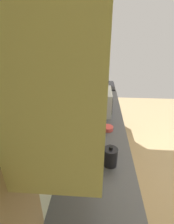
# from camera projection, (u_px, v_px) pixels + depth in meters

# --- Properties ---
(wall_back) EXTENTS (4.11, 0.12, 2.71)m
(wall_back) POSITION_uv_depth(u_px,v_px,m) (65.00, 87.00, 1.84)
(wall_back) COLOR beige
(wall_back) RESTS_ON ground_plane
(counter_run) EXTENTS (3.21, 0.63, 0.90)m
(counter_run) POSITION_uv_depth(u_px,v_px,m) (96.00, 178.00, 1.88)
(counter_run) COLOR tan
(counter_run) RESTS_ON ground_plane
(upper_cabinets) EXTENTS (2.00, 0.32, 0.71)m
(upper_cabinets) POSITION_uv_depth(u_px,v_px,m) (81.00, 45.00, 1.28)
(upper_cabinets) COLOR tan
(oven_range) EXTENTS (0.60, 0.62, 1.08)m
(oven_range) POSITION_uv_depth(u_px,v_px,m) (98.00, 106.00, 3.57)
(oven_range) COLOR black
(oven_range) RESTS_ON ground_plane
(microwave) EXTENTS (0.44, 0.38, 0.30)m
(microwave) POSITION_uv_depth(u_px,v_px,m) (97.00, 101.00, 2.29)
(microwave) COLOR #B7BABF
(microwave) RESTS_ON counter_run
(bowl) EXTENTS (0.12, 0.12, 0.04)m
(bowl) POSITION_uv_depth(u_px,v_px,m) (108.00, 128.00, 1.92)
(bowl) COLOR #D84C47
(bowl) RESTS_ON counter_run
(kettle) EXTENTS (0.16, 0.12, 0.18)m
(kettle) POSITION_uv_depth(u_px,v_px,m) (110.00, 157.00, 1.42)
(kettle) COLOR black
(kettle) RESTS_ON counter_run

